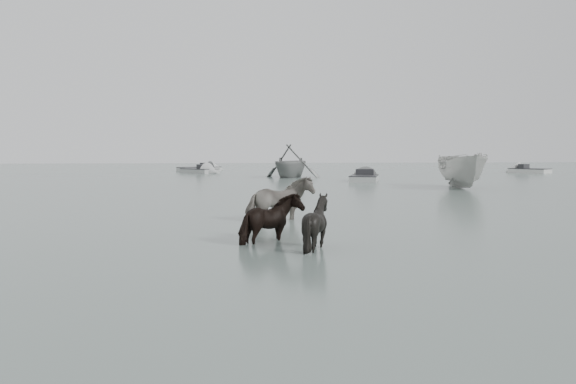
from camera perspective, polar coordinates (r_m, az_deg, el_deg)
The scene contains 10 objects.
ground at distance 12.80m, azimuth -0.53°, elevation -4.52°, with size 140.00×140.00×0.00m, color #52615B.
pony_pinto at distance 15.54m, azimuth -0.90°, elevation -0.03°, with size 0.85×1.87×1.58m, color black.
pony_dark at distance 11.90m, azimuth -1.56°, elevation -2.09°, with size 1.27×1.08×1.28m, color black.
pony_black at distance 11.21m, azimuth 2.90°, elevation -2.46°, with size 1.04×1.17×1.29m, color black.
rowboat_trail at distance 39.76m, azimuth 0.29°, elevation 3.28°, with size 4.06×4.71×2.48m, color gray.
boat_small at distance 30.07m, azimuth 17.25°, elevation 2.23°, with size 1.89×5.02×1.94m, color #ADAEA9.
skiff_port at distance 35.12m, azimuth 7.75°, elevation 1.69°, with size 4.40×1.60×0.75m, color #9D9F9C, non-canonical shape.
skiff_mid at distance 47.53m, azimuth -8.98°, elevation 2.36°, with size 4.46×1.60×0.75m, color #9EA09D, non-canonical shape.
skiff_star at distance 51.56m, azimuth 23.34°, elevation 2.21°, with size 4.28×1.60×0.75m, color silver, non-canonical shape.
skiff_far at distance 52.15m, azimuth -9.02°, elevation 2.53°, with size 5.33×1.60×0.75m, color #AEB1AE, non-canonical shape.
Camera 1 is at (-1.26, -12.58, 1.97)m, focal length 35.00 mm.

